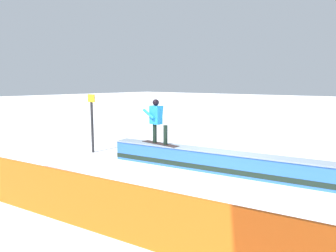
% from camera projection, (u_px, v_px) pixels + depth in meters
% --- Properties ---
extents(ground_plane, '(120.00, 120.00, 0.00)m').
position_uv_depth(ground_plane, '(218.00, 172.00, 9.20)').
color(ground_plane, white).
extents(grind_box, '(7.43, 1.83, 0.68)m').
position_uv_depth(grind_box, '(219.00, 163.00, 9.15)').
color(grind_box, blue).
rests_on(grind_box, ground_plane).
extents(snowboarder, '(1.52, 0.42, 1.49)m').
position_uv_depth(snowboarder, '(157.00, 120.00, 10.10)').
color(snowboarder, black).
rests_on(snowboarder, grind_box).
extents(safety_fence, '(10.02, 1.79, 1.04)m').
position_uv_depth(safety_fence, '(89.00, 203.00, 5.53)').
color(safety_fence, '#EF5C14').
rests_on(safety_fence, ground_plane).
extents(trail_marker, '(0.40, 0.10, 2.28)m').
position_uv_depth(trail_marker, '(92.00, 122.00, 11.68)').
color(trail_marker, '#262628').
rests_on(trail_marker, ground_plane).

